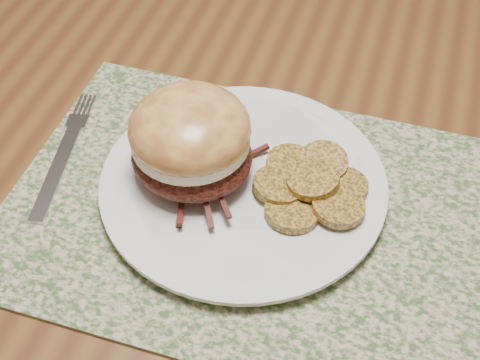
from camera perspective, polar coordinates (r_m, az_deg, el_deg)
name	(u,v)px	position (r m, az deg, el deg)	size (l,w,h in m)	color
dining_table	(347,237)	(0.73, 9.11, -4.82)	(1.50, 0.90, 0.75)	brown
placemat	(245,210)	(0.64, 0.44, -2.55)	(0.45, 0.33, 0.00)	#38562C
dinner_plate	(243,185)	(0.65, 0.29, -0.42)	(0.26, 0.26, 0.02)	white
pork_sandwich	(191,140)	(0.62, -4.24, 3.42)	(0.15, 0.14, 0.09)	black
roasted_potatoes	(311,185)	(0.63, 6.05, -0.42)	(0.11, 0.13, 0.03)	#A47830
fork	(65,152)	(0.71, -14.74, 2.29)	(0.05, 0.18, 0.00)	#B7B7BF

